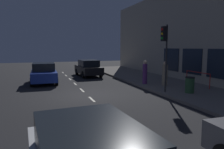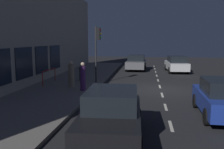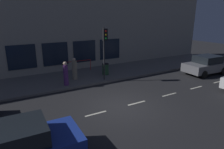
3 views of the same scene
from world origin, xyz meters
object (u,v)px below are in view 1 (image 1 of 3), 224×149
Objects in this scene: pedestrian_0 at (145,73)px; trash_bin at (190,85)px; parked_car_3 at (44,73)px; traffic_light at (165,42)px; parked_car_0 at (88,68)px; pedestrian_1 at (165,74)px.

pedestrian_0 is 1.81× the size of trash_bin.
traffic_light is at bearing 135.99° from parked_car_3.
parked_car_0 is 1.07× the size of parked_car_3.
pedestrian_1 is 2.66m from trash_bin.
parked_car_3 is (-4.24, -2.86, -0.00)m from parked_car_0.
pedestrian_0 reaches higher than parked_car_0.
pedestrian_0 reaches higher than pedestrian_1.
parked_car_3 reaches higher than trash_bin.
parked_car_3 is at bearing 134.72° from traffic_light.
pedestrian_1 is at bearing 54.74° from traffic_light.
trash_bin is (7.84, -7.34, -0.17)m from parked_car_3.
parked_car_3 is 9.19m from pedestrian_1.
pedestrian_0 is at bearing 83.47° from traffic_light.
pedestrian_1 is (3.65, -7.56, 0.13)m from parked_car_0.
pedestrian_1 reaches higher than parked_car_0.
pedestrian_0 is at bearing 104.89° from trash_bin.
parked_car_0 is 2.52× the size of pedestrian_0.
parked_car_0 is at bearing 121.54° from pedestrian_0.
parked_car_0 is at bearing -144.70° from parked_car_3.
traffic_light is 2.87m from trash_bin.
traffic_light reaches higher than pedestrian_1.
traffic_light reaches higher than trash_bin.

